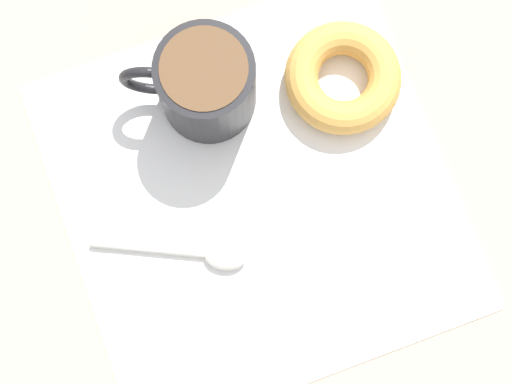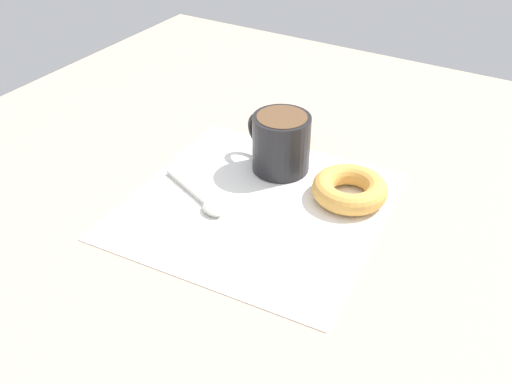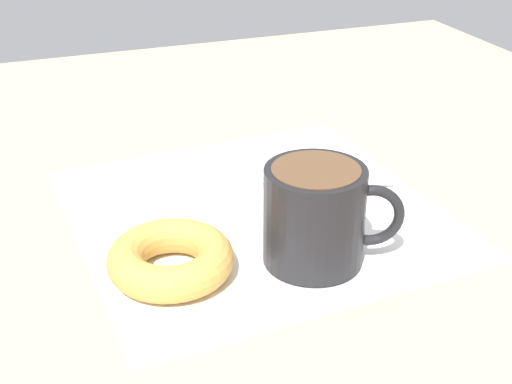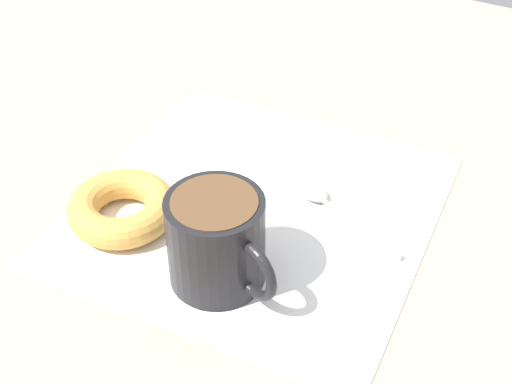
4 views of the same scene
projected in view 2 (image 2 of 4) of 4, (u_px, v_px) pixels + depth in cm
name	position (u px, v px, depth cm)	size (l,w,h in cm)	color
ground_plane	(269.00, 212.00, 78.71)	(120.00, 120.00, 2.00)	tan
napkin	(256.00, 205.00, 78.14)	(33.55, 33.55, 0.30)	white
coffee_cup	(280.00, 141.00, 83.13)	(8.48, 11.49, 8.62)	black
donut	(350.00, 189.00, 78.35)	(10.47, 10.47, 3.02)	gold
spoon	(205.00, 202.00, 77.66)	(6.51, 13.25, 0.90)	#B7B2A8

